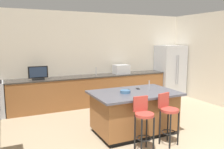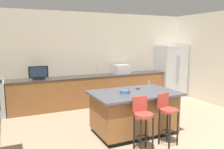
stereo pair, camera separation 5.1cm
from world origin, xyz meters
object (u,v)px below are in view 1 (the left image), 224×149
(refrigerator, at_px, (170,71))
(bar_stool_left, at_px, (143,119))
(kitchen_island, at_px, (134,112))
(cell_phone, at_px, (138,89))
(tv_monitor, at_px, (38,74))
(microwave, at_px, (121,69))
(tv_remote, at_px, (129,90))
(fruit_bowl, at_px, (125,92))
(bar_stool_right, at_px, (168,114))

(refrigerator, relative_size, bar_stool_left, 1.82)
(bar_stool_left, bearing_deg, kitchen_island, 73.66)
(bar_stool_left, distance_m, cell_phone, 1.20)
(tv_monitor, bearing_deg, kitchen_island, -55.24)
(microwave, height_order, tv_remote, microwave)
(refrigerator, xyz_separation_m, tv_monitor, (-4.52, 0.01, 0.19))
(fruit_bowl, distance_m, tv_remote, 0.26)
(microwave, relative_size, fruit_bowl, 2.24)
(bar_stool_right, bearing_deg, tv_remote, 96.72)
(kitchen_island, relative_size, tv_monitor, 3.50)
(kitchen_island, distance_m, fruit_bowl, 0.52)
(refrigerator, distance_m, bar_stool_right, 4.07)
(refrigerator, distance_m, cell_phone, 3.38)
(microwave, relative_size, tv_monitor, 0.92)
(refrigerator, height_order, bar_stool_left, refrigerator)
(kitchen_island, relative_size, bar_stool_left, 1.83)
(tv_monitor, xyz_separation_m, bar_stool_left, (1.37, -3.17, -0.49))
(microwave, distance_m, bar_stool_left, 3.47)
(bar_stool_right, bearing_deg, refrigerator, 37.39)
(refrigerator, xyz_separation_m, bar_stool_right, (-2.58, -3.14, -0.30))
(refrigerator, height_order, tv_monitor, refrigerator)
(microwave, xyz_separation_m, tv_monitor, (-2.59, -0.05, 0.03))
(kitchen_island, xyz_separation_m, tv_monitor, (-1.65, 2.37, 0.63))
(microwave, xyz_separation_m, cell_phone, (-0.71, -2.18, -0.15))
(bar_stool_left, relative_size, tv_remote, 5.84)
(microwave, xyz_separation_m, fruit_bowl, (-1.17, -2.43, -0.13))
(microwave, relative_size, tv_remote, 2.82)
(microwave, distance_m, bar_stool_right, 3.29)
(bar_stool_left, height_order, cell_phone, bar_stool_left)
(kitchen_island, relative_size, refrigerator, 1.01)
(kitchen_island, bearing_deg, tv_remote, 104.92)
(kitchen_island, height_order, fruit_bowl, fruit_bowl)
(tv_monitor, bearing_deg, fruit_bowl, -59.16)
(tv_monitor, xyz_separation_m, tv_remote, (1.60, -2.20, -0.18))
(refrigerator, distance_m, tv_monitor, 4.52)
(kitchen_island, bearing_deg, microwave, 68.71)
(tv_monitor, xyz_separation_m, cell_phone, (1.88, -2.13, -0.18))
(kitchen_island, relative_size, bar_stool_right, 1.83)
(tv_monitor, distance_m, cell_phone, 2.85)
(microwave, height_order, bar_stool_right, microwave)
(tv_monitor, bearing_deg, bar_stool_left, -66.59)
(tv_monitor, relative_size, bar_stool_right, 0.52)
(bar_stool_left, distance_m, fruit_bowl, 0.86)
(tv_monitor, relative_size, bar_stool_left, 0.52)
(fruit_bowl, height_order, tv_remote, fruit_bowl)
(microwave, relative_size, cell_phone, 3.20)
(bar_stool_left, xyz_separation_m, bar_stool_right, (0.57, 0.03, 0.00))
(cell_phone, bearing_deg, bar_stool_right, -70.89)
(kitchen_island, relative_size, microwave, 3.79)
(tv_remote, bearing_deg, bar_stool_left, -70.95)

